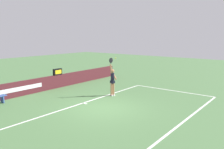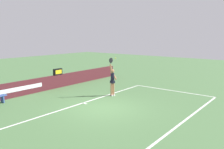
% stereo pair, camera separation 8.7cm
% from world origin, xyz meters
% --- Properties ---
extents(ground_plane, '(60.00, 60.00, 0.00)m').
position_xyz_m(ground_plane, '(0.00, 0.00, 0.00)').
color(ground_plane, '#4F7947').
extents(court_lines, '(12.23, 5.81, 0.00)m').
position_xyz_m(court_lines, '(0.00, -1.30, 0.00)').
color(court_lines, white).
rests_on(court_lines, ground).
extents(back_wall, '(16.54, 0.19, 0.96)m').
position_xyz_m(back_wall, '(-0.01, 5.84, 0.48)').
color(back_wall, '#4E1C23').
rests_on(back_wall, ground).
extents(speed_display, '(0.71, 0.21, 0.46)m').
position_xyz_m(speed_display, '(1.74, 5.84, 1.19)').
color(speed_display, black).
rests_on(speed_display, back_wall).
extents(tennis_player, '(0.47, 0.47, 2.48)m').
position_xyz_m(tennis_player, '(2.39, 1.22, 1.03)').
color(tennis_player, '#A97550').
rests_on(tennis_player, ground).
extents(tennis_ball, '(0.07, 0.07, 0.07)m').
position_xyz_m(tennis_ball, '(2.31, 0.92, 2.45)').
color(tennis_ball, '#CED82D').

